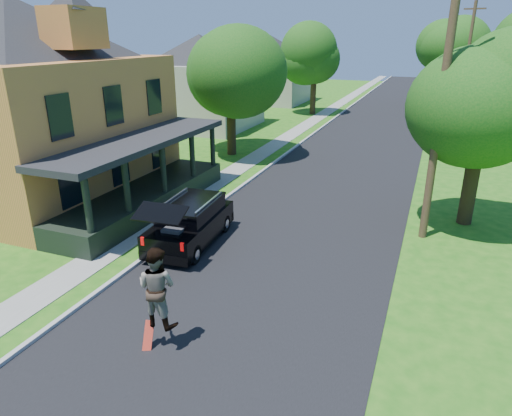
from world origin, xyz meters
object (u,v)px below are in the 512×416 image
at_px(skateboarder, 157,287).
at_px(utility_pole_near, 442,97).
at_px(tree_right_near, 484,101).
at_px(black_suv, 190,223).

xyz_separation_m(skateboarder, utility_pole_near, (5.65, 9.16, 3.54)).
height_order(tree_right_near, utility_pole_near, utility_pole_near).
relative_size(tree_right_near, utility_pole_near, 0.76).
distance_m(skateboarder, tree_right_near, 13.68).
distance_m(black_suv, utility_pole_near, 9.72).
bearing_deg(skateboarder, black_suv, -65.24).
height_order(black_suv, tree_right_near, tree_right_near).
relative_size(skateboarder, tree_right_near, 0.26).
bearing_deg(black_suv, skateboarder, -71.96).
bearing_deg(tree_right_near, skateboarder, -122.29).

